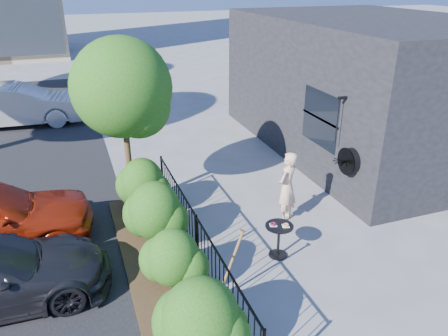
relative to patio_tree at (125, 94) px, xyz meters
name	(u,v)px	position (x,y,z in m)	size (l,w,h in m)	color
ground	(268,249)	(2.24, -2.76, -2.76)	(120.00, 120.00, 0.00)	gray
shop_building	(369,84)	(7.73, 1.74, -0.76)	(6.22, 9.00, 4.00)	black
fence	(197,240)	(0.74, -2.76, -2.20)	(0.05, 6.05, 1.10)	black
planting_bed	(162,270)	(0.04, -2.76, -2.72)	(1.30, 6.00, 0.08)	#382616
shrubs	(164,237)	(0.14, -2.66, -2.06)	(1.10, 5.60, 1.24)	#194F12
patio_tree	(125,94)	(0.00, 0.00, 0.00)	(2.20, 2.20, 3.94)	#3F2B19
cafe_table	(279,235)	(2.33, -3.02, -2.28)	(0.55, 0.55, 0.74)	black
woman	(287,187)	(3.10, -1.82, -1.94)	(0.60, 0.40, 1.65)	beige
shovel	(229,269)	(0.98, -3.85, -2.17)	(0.47, 0.18, 1.36)	brown
car_silver	(18,105)	(-2.96, 7.65, -2.01)	(1.61, 4.60, 1.52)	#B7B7BC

